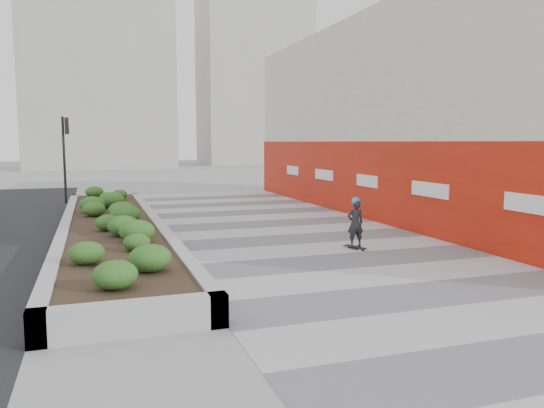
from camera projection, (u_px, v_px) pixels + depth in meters
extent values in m
plane|color=gray|center=(384.00, 278.00, 11.67)|extent=(160.00, 160.00, 0.00)
cube|color=#A8A8AD|center=(327.00, 251.00, 14.49)|extent=(8.00, 36.00, 0.01)
cube|color=beige|center=(422.00, 117.00, 21.89)|extent=(6.00, 24.00, 8.00)
cube|color=red|center=(357.00, 179.00, 21.24)|extent=(0.12, 24.00, 3.00)
cube|color=#9E9EA0|center=(132.00, 319.00, 8.15)|extent=(3.00, 0.30, 0.55)
cube|color=#9E9EA0|center=(105.00, 200.00, 24.81)|extent=(3.00, 0.30, 0.55)
cube|color=#9E9EA0|center=(66.00, 232.00, 16.05)|extent=(0.30, 18.00, 0.55)
cube|color=#9E9EA0|center=(156.00, 227.00, 16.91)|extent=(0.30, 18.00, 0.55)
cube|color=#2D2116|center=(112.00, 230.00, 16.48)|extent=(2.40, 17.40, 0.50)
cylinder|color=black|center=(64.00, 160.00, 25.58)|extent=(0.12, 0.12, 4.20)
cube|color=black|center=(67.00, 126.00, 25.44)|extent=(0.18, 0.28, 0.80)
cube|color=#ADAAA3|center=(99.00, 80.00, 60.68)|extent=(16.00, 12.00, 20.00)
cube|color=#ADAAA3|center=(254.00, 75.00, 71.50)|extent=(14.00, 10.00, 24.00)
cylinder|color=#595654|center=(343.00, 250.00, 14.65)|extent=(0.44, 0.44, 0.01)
cube|color=black|center=(355.00, 247.00, 14.80)|extent=(0.43, 0.74, 0.02)
imported|color=#252429|center=(355.00, 223.00, 14.72)|extent=(0.49, 0.34, 1.32)
sphere|color=#1D97F6|center=(356.00, 201.00, 14.65)|extent=(0.23, 0.23, 0.23)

